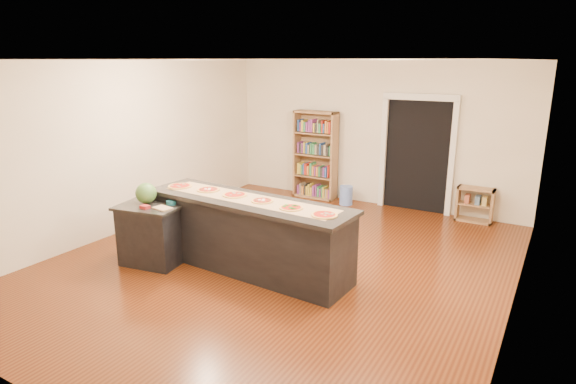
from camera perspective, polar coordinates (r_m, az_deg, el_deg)
The scene contains 18 objects.
room at distance 6.52m, azimuth -0.89°, elevation 2.99°, with size 6.00×7.00×2.80m.
doorway at distance 9.36m, azimuth 15.08°, elevation 5.02°, with size 1.40×0.09×2.21m.
kitchen_island at distance 6.60m, azimuth -4.81°, elevation -5.01°, with size 3.04×0.82×1.00m.
side_counter at distance 7.05m, azimuth -15.84°, elevation -4.82°, with size 0.87×0.64×0.86m.
bookshelf at distance 9.98m, azimuth 3.26°, elevation 4.40°, with size 0.90×0.32×1.80m, color #A0774D.
low_shelf at distance 9.19m, azimuth 21.27°, elevation -1.40°, with size 0.62×0.27×0.62m, color #A0774D.
waste_bin at distance 9.67m, azimuth 6.90°, elevation -0.39°, with size 0.26×0.26×0.38m, color #688CE8.
kraft_paper at distance 6.46m, azimuth -4.80°, elevation -0.79°, with size 2.64×0.48×0.00m, color #A57F55.
watermelon at distance 6.99m, azimuth -16.48°, elevation -0.14°, with size 0.29×0.29×0.29m, color #144214.
cutting_board at distance 6.70m, azimuth -14.65°, elevation -1.86°, with size 0.25×0.17×0.02m, color tan.
package_red at distance 6.77m, azimuth -16.59°, elevation -1.71°, with size 0.12×0.09×0.04m, color maroon.
package_teal at distance 6.87m, azimuth -13.65°, elevation -1.21°, with size 0.14×0.14×0.05m, color #195966.
pizza_a at distance 7.21m, azimuth -12.69°, elevation 0.69°, with size 0.33×0.33×0.02m.
pizza_b at distance 6.93m, azimuth -9.43°, elevation 0.28°, with size 0.31×0.31×0.02m.
pizza_c at distance 6.62m, azimuth -6.33°, elevation -0.33°, with size 0.32×0.32×0.02m.
pizza_d at distance 6.31m, azimuth -3.07°, elevation -1.04°, with size 0.31×0.31×0.02m.
pizza_e at distance 6.00m, azimuth 0.38°, elevation -1.87°, with size 0.29×0.29×0.02m.
pizza_f at distance 5.75m, azimuth 4.33°, elevation -2.71°, with size 0.32×0.32×0.02m.
Camera 1 is at (3.30, -5.44, 2.79)m, focal length 30.00 mm.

